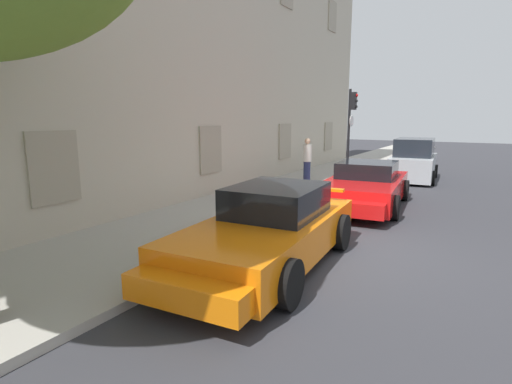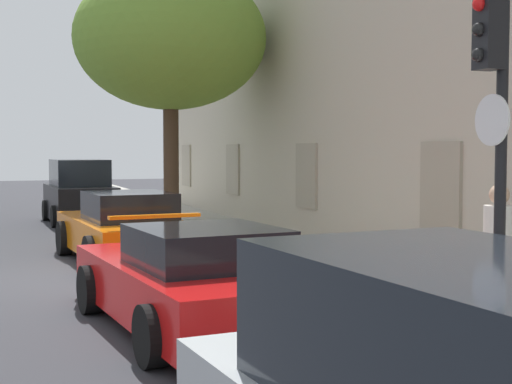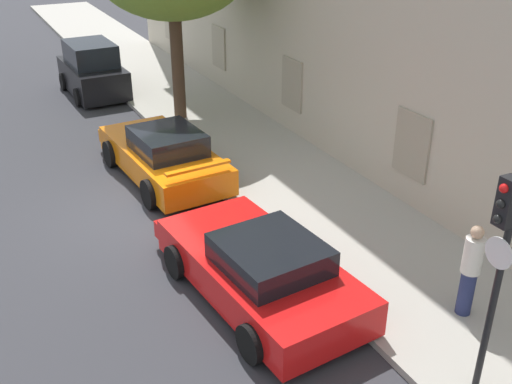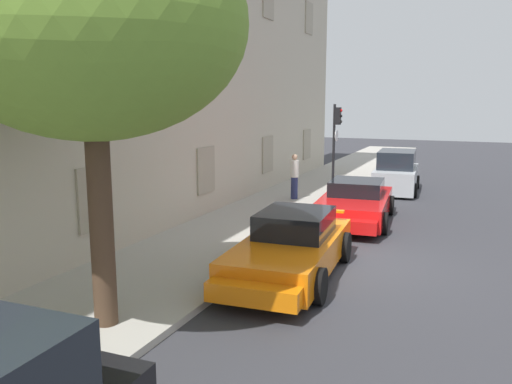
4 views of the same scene
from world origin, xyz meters
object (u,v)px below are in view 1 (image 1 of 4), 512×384
traffic_light (351,119)px  pedestrian_admiring (307,160)px  sportscar_yellow_flank (364,188)px  hatchback_parked (414,161)px  sportscar_red_lead (266,233)px

traffic_light → pedestrian_admiring: 2.39m
sportscar_yellow_flank → traffic_light: traffic_light is taller
hatchback_parked → pedestrian_admiring: bearing=140.5°
sportscar_red_lead → hatchback_parked: hatchback_parked is taller
sportscar_yellow_flank → traffic_light: 4.53m
pedestrian_admiring → traffic_light: bearing=-40.5°
sportscar_red_lead → hatchback_parked: bearing=-2.5°
sportscar_yellow_flank → traffic_light: size_ratio=1.40×
sportscar_red_lead → hatchback_parked: (11.85, -0.52, 0.17)m
sportscar_yellow_flank → traffic_light: bearing=23.5°
hatchback_parked → traffic_light: 3.63m
sportscar_yellow_flank → hatchback_parked: 6.23m
sportscar_yellow_flank → sportscar_red_lead: bearing=178.5°
sportscar_red_lead → pedestrian_admiring: bearing=18.5°
hatchback_parked → pedestrian_admiring: size_ratio=2.27×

